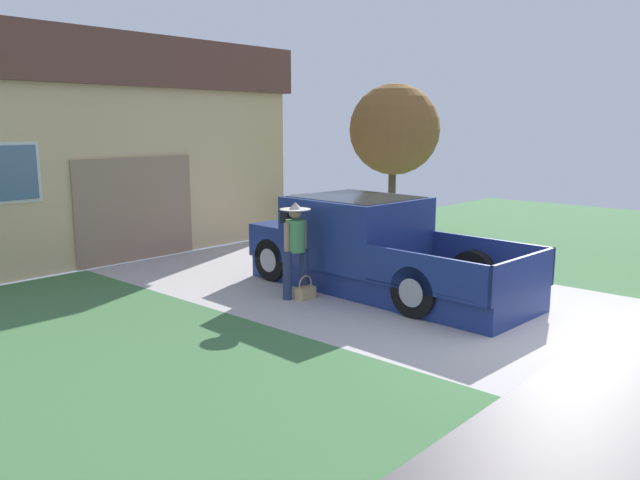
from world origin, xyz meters
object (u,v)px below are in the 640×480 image
Objects in this scene: wheeled_trash_bin at (309,214)px; pickup_truck at (365,247)px; house_with_garage at (53,144)px; person_with_hat at (296,244)px; front_yard_tree at (397,130)px; handbag at (305,292)px.

pickup_truck is at bearing -126.47° from wheeled_trash_bin.
house_with_garage is at bearing 138.91° from wheeled_trash_bin.
wheeled_trash_bin is (4.60, 3.99, -0.34)m from person_with_hat.
front_yard_tree is (4.01, 2.18, 2.03)m from pickup_truck.
wheeled_trash_bin is at bearing 108.38° from front_yard_tree.
front_yard_tree is at bearing 31.29° from pickup_truck.
person_with_hat is 8.29m from house_with_garage.
pickup_truck is at bearing -80.00° from house_with_garage.
pickup_truck is 3.24× the size of person_with_hat.
pickup_truck is 1.42m from person_with_hat.
pickup_truck is 4.87× the size of wheeled_trash_bin.
pickup_truck is 4.99m from front_yard_tree.
handbag is at bearing -137.54° from wheeled_trash_bin.
pickup_truck is 13.18× the size of handbag.
handbag is 6.22m from front_yard_tree.
front_yard_tree is at bearing 20.00° from handbag.
person_with_hat is at bearing 108.28° from handbag.
house_with_garage reaches higher than pickup_truck.
house_with_garage is at bearing 97.89° from person_with_hat.
handbag is at bearing -88.41° from house_with_garage.
pickup_truck is at bearing -10.99° from person_with_hat.
pickup_truck is 0.56× the size of house_with_garage.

